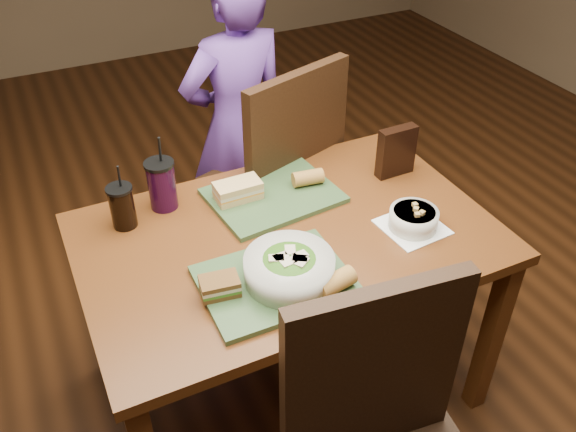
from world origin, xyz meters
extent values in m
plane|color=#381C0B|center=(0.00, 0.00, 0.00)|extent=(6.00, 6.00, 0.00)
cube|color=#572D11|center=(0.60, -0.38, 0.35)|extent=(0.06, 0.06, 0.71)
cube|color=#572D11|center=(-0.60, 0.38, 0.35)|extent=(0.06, 0.06, 0.71)
cube|color=#572D11|center=(0.60, 0.38, 0.35)|extent=(0.06, 0.06, 0.71)
cube|color=#572D11|center=(0.00, 0.00, 0.73)|extent=(1.30, 0.85, 0.04)
cube|color=black|center=(-0.07, -0.60, 0.78)|extent=(0.46, 0.09, 0.54)
cube|color=black|center=(0.22, 0.60, 0.51)|extent=(0.60, 0.60, 0.05)
cube|color=black|center=(0.22, 0.39, 0.82)|extent=(0.47, 0.19, 0.57)
cube|color=black|center=(0.02, 0.40, 0.24)|extent=(0.05, 0.05, 0.49)
cube|color=black|center=(0.43, 0.40, 0.24)|extent=(0.05, 0.05, 0.49)
cube|color=black|center=(0.02, 0.81, 0.24)|extent=(0.05, 0.05, 0.49)
cube|color=black|center=(0.43, 0.81, 0.24)|extent=(0.05, 0.05, 0.49)
imported|color=#643798|center=(0.16, 0.85, 0.68)|extent=(0.53, 0.38, 1.37)
cube|color=#334E2A|center=(-0.13, -0.19, 0.76)|extent=(0.42, 0.32, 0.02)
cube|color=#334E2A|center=(0.04, 0.20, 0.76)|extent=(0.45, 0.36, 0.02)
cylinder|color=silver|center=(-0.10, -0.21, 0.81)|extent=(0.26, 0.26, 0.08)
ellipsoid|color=#427219|center=(-0.10, -0.21, 0.82)|extent=(0.21, 0.21, 0.06)
cube|color=beige|center=(-0.11, -0.23, 0.85)|extent=(0.05, 0.03, 0.01)
cube|color=beige|center=(-0.12, -0.20, 0.85)|extent=(0.04, 0.03, 0.01)
cube|color=beige|center=(-0.07, -0.23, 0.85)|extent=(0.05, 0.05, 0.01)
cube|color=beige|center=(-0.08, -0.18, 0.85)|extent=(0.04, 0.05, 0.01)
cube|color=beige|center=(-0.13, -0.20, 0.85)|extent=(0.05, 0.04, 0.01)
cube|color=beige|center=(-0.07, -0.24, 0.85)|extent=(0.05, 0.05, 0.01)
cube|color=beige|center=(-0.07, -0.22, 0.85)|extent=(0.05, 0.03, 0.01)
cube|color=white|center=(0.37, -0.14, 0.75)|extent=(0.20, 0.20, 0.00)
cylinder|color=silver|center=(0.37, -0.14, 0.78)|extent=(0.16, 0.16, 0.06)
cylinder|color=black|center=(0.37, -0.14, 0.81)|extent=(0.13, 0.13, 0.01)
cube|color=#B28947|center=(0.38, -0.14, 0.82)|extent=(0.02, 0.02, 0.01)
cube|color=#B28947|center=(0.39, -0.12, 0.82)|extent=(0.02, 0.02, 0.01)
cube|color=#B28947|center=(0.37, -0.17, 0.82)|extent=(0.02, 0.02, 0.01)
cube|color=#B28947|center=(0.38, -0.17, 0.82)|extent=(0.02, 0.02, 0.01)
cube|color=#593819|center=(-0.29, -0.18, 0.78)|extent=(0.12, 0.09, 0.01)
cube|color=#3F721E|center=(-0.29, -0.18, 0.79)|extent=(0.12, 0.09, 0.01)
cube|color=beige|center=(-0.29, -0.18, 0.80)|extent=(0.12, 0.09, 0.01)
cube|color=#593819|center=(-0.29, -0.18, 0.81)|extent=(0.12, 0.09, 0.01)
cube|color=tan|center=(-0.08, 0.23, 0.78)|extent=(0.16, 0.09, 0.02)
cube|color=orange|center=(-0.08, 0.23, 0.79)|extent=(0.16, 0.09, 0.01)
cube|color=beige|center=(-0.08, 0.23, 0.80)|extent=(0.16, 0.09, 0.01)
cube|color=tan|center=(-0.08, 0.23, 0.82)|extent=(0.16, 0.09, 0.02)
cylinder|color=#AD7533|center=(0.00, -0.30, 0.80)|extent=(0.12, 0.08, 0.06)
cylinder|color=#AD7533|center=(0.17, 0.20, 0.79)|extent=(0.11, 0.07, 0.05)
cylinder|color=black|center=(-0.45, 0.27, 0.82)|extent=(0.08, 0.08, 0.14)
cylinder|color=black|center=(-0.45, 0.27, 0.89)|extent=(0.08, 0.08, 0.01)
cylinder|color=black|center=(-0.44, 0.27, 0.93)|extent=(0.01, 0.02, 0.09)
cylinder|color=black|center=(-0.31, 0.31, 0.83)|extent=(0.09, 0.09, 0.16)
cylinder|color=black|center=(-0.31, 0.31, 0.92)|extent=(0.10, 0.10, 0.01)
cylinder|color=black|center=(-0.30, 0.31, 0.96)|extent=(0.01, 0.03, 0.10)
cube|color=black|center=(0.50, 0.15, 0.84)|extent=(0.14, 0.05, 0.18)
camera|label=1|loc=(-0.65, -1.36, 1.95)|focal=38.00mm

